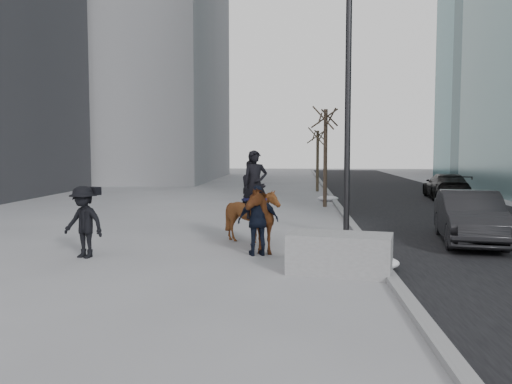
# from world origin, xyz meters

# --- Properties ---
(ground) EXTENTS (120.00, 120.00, 0.00)m
(ground) POSITION_xyz_m (0.00, 0.00, 0.00)
(ground) COLOR gray
(ground) RESTS_ON ground
(road) EXTENTS (8.00, 90.00, 0.01)m
(road) POSITION_xyz_m (7.00, 10.00, 0.01)
(road) COLOR black
(road) RESTS_ON ground
(curb) EXTENTS (0.25, 90.00, 0.12)m
(curb) POSITION_xyz_m (3.00, 10.00, 0.06)
(curb) COLOR gray
(curb) RESTS_ON ground
(planter) EXTENTS (2.33, 1.52, 0.86)m
(planter) POSITION_xyz_m (2.01, -1.77, 0.43)
(planter) COLOR gray
(planter) RESTS_ON ground
(car_near) EXTENTS (2.20, 4.65, 1.47)m
(car_near) POSITION_xyz_m (5.97, 2.28, 0.74)
(car_near) COLOR black
(car_near) RESTS_ON ground
(car_far) EXTENTS (2.32, 4.87, 1.37)m
(car_far) POSITION_xyz_m (9.02, 16.08, 0.69)
(car_far) COLOR black
(car_far) RESTS_ON ground
(tree_near) EXTENTS (1.20, 1.20, 4.95)m
(tree_near) POSITION_xyz_m (2.40, 11.68, 2.47)
(tree_near) COLOR #382921
(tree_near) RESTS_ON ground
(tree_far) EXTENTS (1.20, 1.20, 4.21)m
(tree_far) POSITION_xyz_m (2.40, 20.73, 2.10)
(tree_far) COLOR #33281E
(tree_far) RESTS_ON ground
(mounted_left) EXTENTS (1.50, 2.21, 2.62)m
(mounted_left) POSITION_xyz_m (0.00, 0.73, 0.97)
(mounted_left) COLOR #48280E
(mounted_left) RESTS_ON ground
(mounted_right) EXTENTS (1.68, 1.76, 2.32)m
(mounted_right) POSITION_xyz_m (-0.16, 1.98, 0.93)
(mounted_right) COLOR #482B0E
(mounted_right) RESTS_ON ground
(feeder) EXTENTS (1.11, 0.99, 1.75)m
(feeder) POSITION_xyz_m (0.14, 0.07, 0.88)
(feeder) COLOR black
(feeder) RESTS_ON ground
(camera_crew) EXTENTS (1.29, 1.01, 1.75)m
(camera_crew) POSITION_xyz_m (-4.09, -0.51, 0.89)
(camera_crew) COLOR black
(camera_crew) RESTS_ON ground
(lamppost) EXTENTS (0.25, 3.11, 9.09)m
(lamppost) POSITION_xyz_m (2.60, 3.48, 4.99)
(lamppost) COLOR black
(lamppost) RESTS_ON ground
(snow_piles) EXTENTS (1.28, 16.56, 0.33)m
(snow_piles) POSITION_xyz_m (2.70, 4.47, 0.15)
(snow_piles) COLOR white
(snow_piles) RESTS_ON ground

